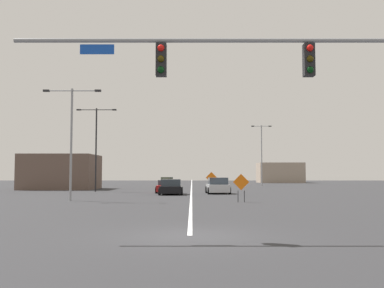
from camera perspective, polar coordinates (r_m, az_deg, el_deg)
ground at (r=14.24m, az=-0.03°, el=-11.64°), size 207.06×207.06×0.00m
road_centre_stripe at (r=71.65m, az=0.19°, el=-5.30°), size 0.16×115.04×0.01m
traffic_signal_assembly at (r=14.88m, az=14.34°, el=8.57°), size 14.34×0.44×6.75m
street_lamp_near_left at (r=48.54m, az=-11.92°, el=0.25°), size 4.26×0.24×8.87m
street_lamp_mid_left at (r=33.01m, az=-14.93°, el=1.35°), size 4.17×0.24×8.03m
street_lamp_mid_right at (r=66.66m, az=9.14°, el=-0.85°), size 3.00×0.24×9.06m
construction_sign_left_lane at (r=52.15m, az=2.75°, el=-4.42°), size 1.32×0.17×2.09m
construction_sign_median_near at (r=30.31m, az=6.54°, el=-5.11°), size 1.08×0.28×1.90m
car_yellow_far at (r=65.63m, az=-2.99°, el=-4.88°), size 2.33×4.08×1.36m
car_red_passing at (r=44.64m, az=-2.99°, el=-5.48°), size 2.06×4.12×1.26m
car_black_near at (r=41.12m, az=-2.45°, el=-5.57°), size 2.24×4.34×1.39m
car_silver_approaching at (r=42.77m, az=3.56°, el=-5.40°), size 2.30×3.96×1.53m
roadside_building_west at (r=56.75m, az=-16.14°, el=-3.45°), size 8.43×7.53×4.18m
roadside_building_east at (r=92.45m, az=11.44°, el=-3.63°), size 8.87×6.22×4.03m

